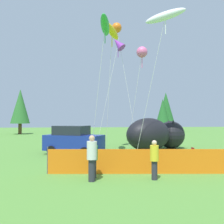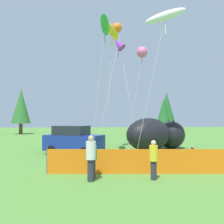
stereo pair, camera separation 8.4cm
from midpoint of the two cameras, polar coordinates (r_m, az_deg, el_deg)
name	(u,v)px [view 1 (the left image)]	position (r m, az deg, el deg)	size (l,w,h in m)	color
ground_plane	(123,162)	(14.94, 2.37, -11.45)	(120.00, 120.00, 0.00)	#548C38
parked_car	(73,140)	(18.42, -8.94, -6.36)	(4.55, 3.48, 2.06)	navy
folding_chair	(191,154)	(15.45, 17.39, -9.04)	(0.50, 0.49, 0.88)	maroon
inflatable_cat	(155,135)	(20.67, 9.74, -5.28)	(6.03, 4.96, 2.63)	black
safety_fence	(151,161)	(12.00, 8.74, -11.11)	(9.67, 1.09, 1.26)	orange
spectator_in_black_shirt	(154,158)	(10.84, 9.44, -10.37)	(0.36, 0.36, 1.66)	#2D2D38
spectator_in_blue_shirt	(92,156)	(10.44, -4.87, -10.03)	(0.41, 0.41, 1.89)	#2D2D38
spectator_in_green_shirt	(94,157)	(11.06, -4.46, -10.29)	(0.35, 0.35, 1.63)	#2D2D38
kite_yellow_hero	(112,32)	(21.74, -0.11, 17.86)	(1.74, 2.61, 10.40)	silver
kite_purple_delta	(118,44)	(24.36, 1.28, 15.29)	(2.93, 1.96, 10.38)	silver
kite_orange_flower	(117,28)	(25.73, 0.99, 18.61)	(2.09, 2.72, 11.97)	silver
kite_white_ghost	(165,16)	(18.99, 11.97, 20.62)	(3.35, 1.93, 10.46)	silver
kite_green_fish	(105,26)	(18.92, -1.74, 19.11)	(1.51, 3.16, 9.78)	silver
kite_pink_octopus	(142,52)	(21.05, 6.75, 13.37)	(1.53, 1.29, 8.46)	silver
horizon_tree_east	(163,112)	(51.32, 11.47, 0.10)	(2.74, 2.74, 6.53)	brown
horizon_tree_west	(166,107)	(53.03, 12.17, 1.07)	(3.38, 3.38, 8.06)	brown
horizon_tree_mid	(20,107)	(44.27, -20.29, 1.18)	(3.14, 3.14, 7.49)	brown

